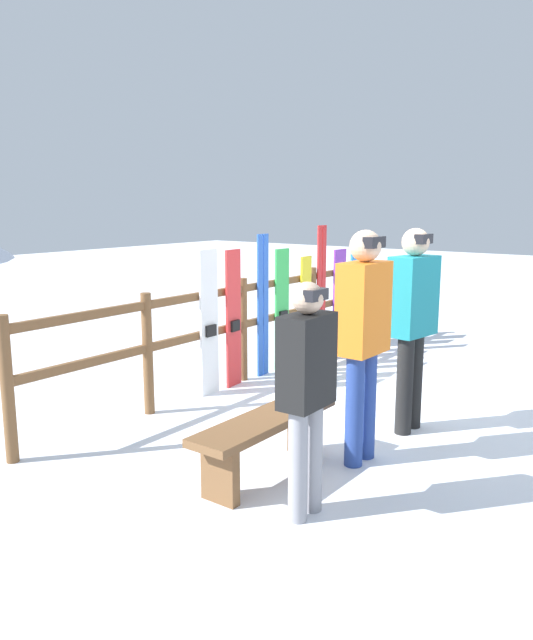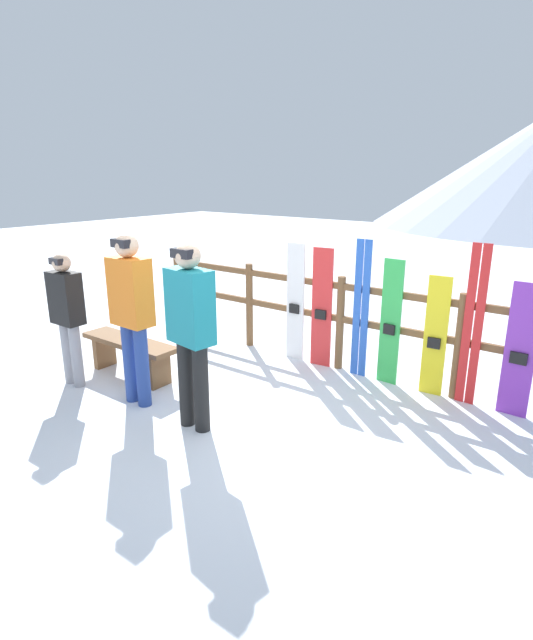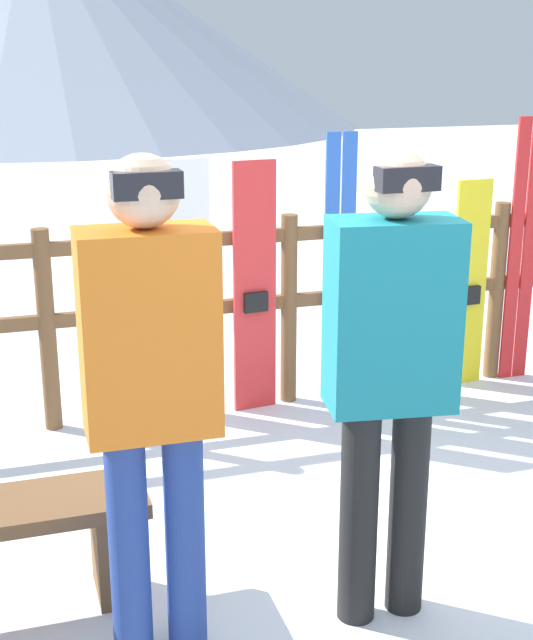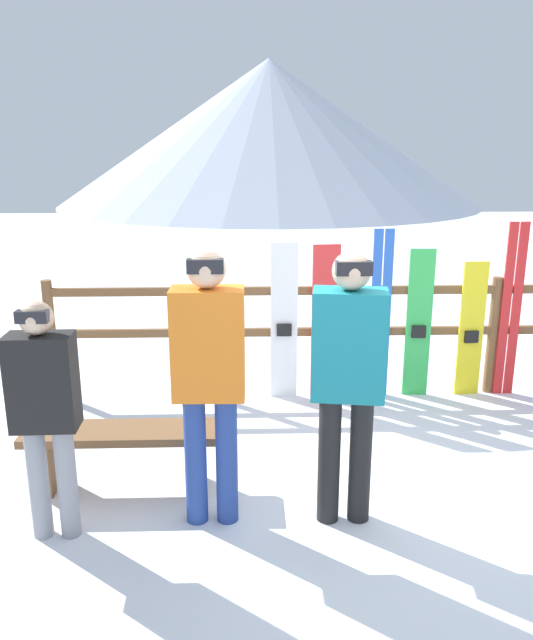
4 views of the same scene
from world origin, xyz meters
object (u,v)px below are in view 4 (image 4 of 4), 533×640
person_black (45,405)px  person_teal (348,371)px  snowboard_yellow (471,330)px  snowboard_white (284,322)px  ski_pair_blue (380,315)px  ski_pair_red (511,311)px  snowboard_green (419,324)px  person_orange (209,369)px  snowboard_red (325,323)px  bench (122,444)px

person_black → person_teal: (1.87, 0.12, 0.15)m
snowboard_yellow → snowboard_white: bearing=180.0°
ski_pair_blue → snowboard_yellow: ski_pair_blue is taller
snowboard_white → ski_pair_red: ski_pair_red is taller
person_teal → snowboard_yellow: bearing=53.8°
snowboard_white → snowboard_green: size_ratio=1.05×
person_orange → snowboard_green: person_orange is taller
ski_pair_blue → ski_pair_red: (1.29, 0.00, 0.03)m
person_orange → snowboard_red: person_orange is taller
snowboard_white → snowboard_green: snowboard_white is taller
snowboard_red → snowboard_green: 0.92m
snowboard_yellow → ski_pair_red: 0.42m
person_teal → snowboard_white: bearing=97.2°
snowboard_red → snowboard_green: snowboard_red is taller
ski_pair_blue → snowboard_green: 0.39m
person_orange → person_black: 1.01m
person_teal → snowboard_yellow: person_teal is taller
person_orange → snowboard_yellow: person_orange is taller
bench → person_teal: size_ratio=0.77×
bench → ski_pair_blue: ski_pair_blue is taller
ski_pair_blue → snowboard_green: ski_pair_blue is taller
snowboard_green → ski_pair_red: ski_pair_red is taller
snowboard_white → ski_pair_red: 2.23m
ski_pair_red → person_black: bearing=-149.2°
person_teal → ski_pair_red: person_teal is taller
ski_pair_blue → ski_pair_red: ski_pair_red is taller
person_black → snowboard_red: size_ratio=1.02×
snowboard_yellow → ski_pair_blue: bearing=179.8°
person_black → person_teal: size_ratio=0.85×
person_teal → ski_pair_red: size_ratio=1.05×
bench → ski_pair_red: 3.93m
person_teal → snowboard_white: size_ratio=1.17×
snowboard_yellow → ski_pair_red: size_ratio=0.78×
person_teal → snowboard_red: (0.13, 2.16, -0.30)m
person_teal → ski_pair_blue: bearing=72.8°
person_black → snowboard_green: person_black is taller
person_orange → person_teal: size_ratio=1.01×
snowboard_green → person_teal: bearing=-116.0°
person_black → snowboard_green: 3.70m
snowboard_yellow → snowboard_red: bearing=180.0°
snowboard_red → ski_pair_blue: bearing=0.4°
bench → person_orange: (0.67, -0.43, 0.72)m
person_orange → ski_pair_red: (2.83, 2.14, -0.20)m
snowboard_white → person_orange: bearing=-105.7°
person_orange → person_teal: (0.87, -0.02, -0.01)m
person_black → snowboard_yellow: size_ratio=1.14×
snowboard_red → snowboard_green: (0.92, -0.00, -0.02)m
ski_pair_blue → bench: bearing=-142.3°
person_black → snowboard_green: (2.91, 2.27, -0.17)m
snowboard_green → snowboard_white: bearing=180.0°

